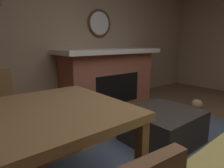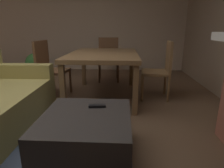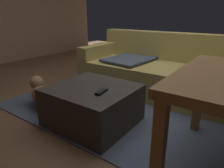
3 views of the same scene
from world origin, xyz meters
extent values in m
plane|color=brown|center=(0.00, 0.00, 0.00)|extent=(8.85, 8.85, 0.00)
cube|color=#3D475B|center=(-0.25, -0.16, 0.01)|extent=(2.60, 2.00, 0.01)
cube|color=#9E8E4C|center=(-0.05, 0.44, 0.21)|extent=(2.21, 1.00, 0.42)
cube|color=#9E8E4C|center=(-0.06, 0.82, 0.63)|extent=(2.20, 0.23, 0.41)
cube|color=#9E8E4C|center=(-1.06, 0.42, 0.52)|extent=(0.19, 0.97, 0.20)
cube|color=#3D475B|center=(-0.49, 0.43, 0.45)|extent=(0.64, 0.88, 0.03)
cube|color=#2D2826|center=(-0.25, -0.76, 0.20)|extent=(0.82, 0.76, 0.41)
cube|color=black|center=(-0.07, -0.83, 0.42)|extent=(0.07, 0.17, 0.02)
cube|color=brown|center=(0.67, -0.27, 0.34)|extent=(0.07, 0.07, 0.68)
cube|color=brown|center=(0.67, -1.24, 0.34)|extent=(0.07, 0.07, 0.68)
ellipsoid|color=#8C6B4C|center=(-0.96, -0.84, 0.16)|extent=(0.47, 0.34, 0.23)
sphere|color=#8C6B4C|center=(-1.14, -0.79, 0.29)|extent=(0.17, 0.17, 0.17)
camera|label=1|loc=(1.61, 0.55, 1.19)|focal=30.92mm
camera|label=2|loc=(-1.75, -1.07, 1.12)|focal=31.10mm
camera|label=3|loc=(1.02, -2.20, 1.11)|focal=32.76mm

